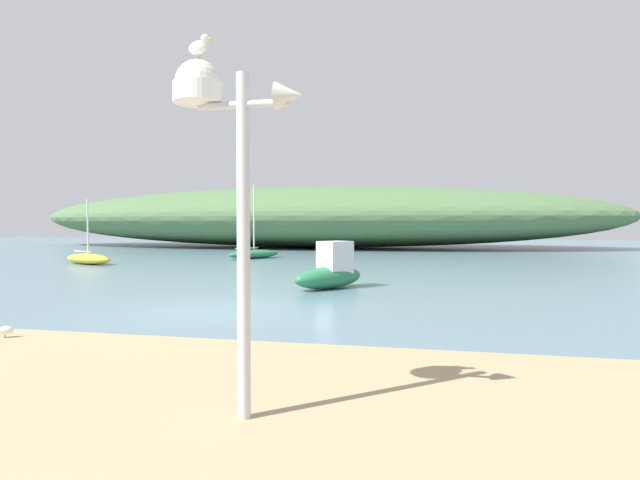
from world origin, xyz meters
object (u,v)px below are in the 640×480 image
(mast_structure, at_px, (218,128))
(motorboat_far_left, at_px, (331,272))
(sailboat_east_reach, at_px, (88,258))
(seagull_upper_strand, at_px, (4,329))
(sailboat_by_sandbar, at_px, (254,254))
(seagull_on_radar, at_px, (199,46))

(mast_structure, height_order, motorboat_far_left, mast_structure)
(mast_structure, relative_size, sailboat_east_reach, 0.90)
(motorboat_far_left, xyz_separation_m, seagull_upper_strand, (-3.47, -8.71, -0.18))
(motorboat_far_left, distance_m, seagull_upper_strand, 9.38)
(sailboat_by_sandbar, bearing_deg, seagull_upper_strand, -80.83)
(seagull_on_radar, distance_m, motorboat_far_left, 11.51)
(mast_structure, height_order, sailboat_east_reach, mast_structure)
(sailboat_by_sandbar, height_order, seagull_upper_strand, sailboat_by_sandbar)
(seagull_on_radar, distance_m, sailboat_by_sandbar, 25.09)
(mast_structure, distance_m, sailboat_east_reach, 23.33)
(sailboat_east_reach, bearing_deg, sailboat_by_sandbar, 40.26)
(seagull_on_radar, xyz_separation_m, sailboat_by_sandbar, (-7.84, 23.61, -3.29))
(sailboat_by_sandbar, bearing_deg, motorboat_far_left, -61.18)
(seagull_on_radar, xyz_separation_m, motorboat_far_left, (-0.93, 11.06, -3.06))
(mast_structure, relative_size, seagull_on_radar, 11.13)
(sailboat_east_reach, height_order, motorboat_far_left, sailboat_east_reach)
(motorboat_far_left, bearing_deg, seagull_on_radar, -85.19)
(seagull_on_radar, distance_m, seagull_upper_strand, 5.95)
(sailboat_east_reach, distance_m, seagull_upper_strand, 18.60)
(mast_structure, bearing_deg, seagull_upper_strand, 152.93)
(sailboat_by_sandbar, height_order, motorboat_far_left, sailboat_by_sandbar)
(mast_structure, height_order, sailboat_by_sandbar, sailboat_by_sandbar)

